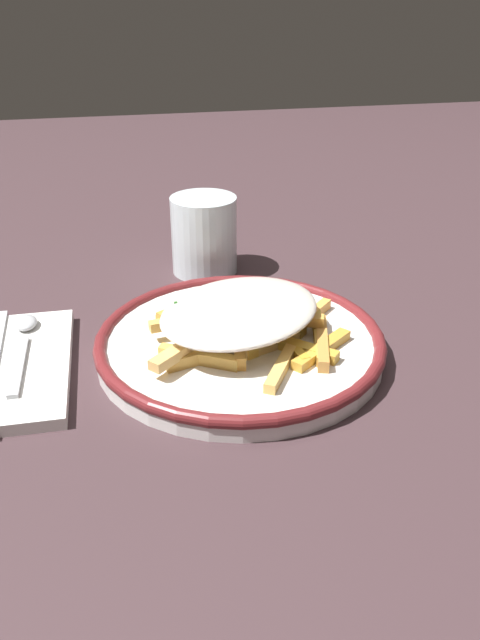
{
  "coord_description": "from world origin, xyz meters",
  "views": [
    {
      "loc": [
        -0.12,
        -0.53,
        0.33
      ],
      "look_at": [
        0.0,
        0.0,
        0.04
      ],
      "focal_mm": 36.06,
      "sensor_mm": 36.0,
      "label": 1
    }
  ],
  "objects_px": {
    "spoon": "(23,339)",
    "fries_heap": "(244,318)",
    "plate": "(240,343)",
    "water_glass": "(204,235)"
  },
  "relations": [
    {
      "from": "fries_heap",
      "to": "plate",
      "type": "bearing_deg",
      "value": 143.68
    },
    {
      "from": "fries_heap",
      "to": "spoon",
      "type": "xyz_separation_m",
      "value": [
        -0.21,
        0.05,
        -0.03
      ]
    },
    {
      "from": "plate",
      "to": "fries_heap",
      "type": "bearing_deg",
      "value": -36.32
    },
    {
      "from": "plate",
      "to": "fries_heap",
      "type": "height_order",
      "value": "fries_heap"
    },
    {
      "from": "plate",
      "to": "spoon",
      "type": "bearing_deg",
      "value": 167.48
    },
    {
      "from": "plate",
      "to": "water_glass",
      "type": "distance_m",
      "value": 0.21
    },
    {
      "from": "spoon",
      "to": "fries_heap",
      "type": "bearing_deg",
      "value": -12.95
    },
    {
      "from": "plate",
      "to": "spoon",
      "type": "xyz_separation_m",
      "value": [
        -0.21,
        0.05,
        0.0
      ]
    },
    {
      "from": "fries_heap",
      "to": "water_glass",
      "type": "height_order",
      "value": "water_glass"
    },
    {
      "from": "spoon",
      "to": "water_glass",
      "type": "xyz_separation_m",
      "value": [
        0.21,
        0.16,
        0.03
      ]
    }
  ]
}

